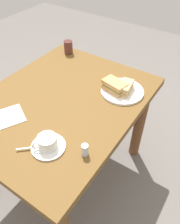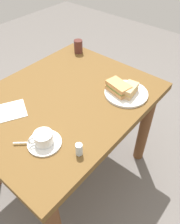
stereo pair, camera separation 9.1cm
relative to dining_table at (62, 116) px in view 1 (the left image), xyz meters
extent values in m
plane|color=#68625E|center=(0.00, 0.00, -0.61)|extent=(6.00, 6.00, 0.00)
cube|color=brown|center=(0.00, 0.00, 0.12)|extent=(1.08, 0.86, 0.04)
cylinder|color=brown|center=(0.46, -0.35, -0.26)|extent=(0.08, 0.08, 0.71)
cylinder|color=brown|center=(0.46, 0.35, -0.26)|extent=(0.08, 0.08, 0.71)
cylinder|color=white|center=(0.26, -0.27, 0.15)|extent=(0.26, 0.26, 0.01)
cube|color=tan|center=(0.26, -0.28, 0.16)|extent=(0.13, 0.08, 0.02)
cube|color=#DBBC6A|center=(0.26, -0.28, 0.18)|extent=(0.12, 0.08, 0.01)
cube|color=tan|center=(0.26, -0.28, 0.20)|extent=(0.13, 0.08, 0.02)
cube|color=tan|center=(0.23, -0.22, 0.16)|extent=(0.11, 0.16, 0.02)
cube|color=olive|center=(0.23, -0.22, 0.18)|extent=(0.10, 0.14, 0.01)
cube|color=tan|center=(0.23, -0.22, 0.20)|extent=(0.11, 0.16, 0.02)
cylinder|color=white|center=(-0.30, -0.18, 0.14)|extent=(0.16, 0.16, 0.01)
cylinder|color=white|center=(-0.30, -0.18, 0.18)|extent=(0.09, 0.09, 0.06)
cylinder|color=#9C8443|center=(-0.30, -0.18, 0.20)|extent=(0.08, 0.08, 0.01)
torus|color=white|center=(-0.34, -0.15, 0.18)|extent=(0.04, 0.03, 0.04)
cube|color=silver|center=(-0.37, -0.10, 0.15)|extent=(0.06, 0.06, 0.00)
ellipsoid|color=silver|center=(-0.34, -0.13, 0.15)|extent=(0.03, 0.03, 0.01)
cube|color=white|center=(-0.27, 0.13, 0.14)|extent=(0.20, 0.20, 0.00)
cylinder|color=silver|center=(-0.24, -0.34, 0.17)|extent=(0.03, 0.03, 0.06)
cylinder|color=#552A25|center=(0.46, 0.29, 0.19)|extent=(0.06, 0.06, 0.10)
camera|label=1|loc=(-0.73, -0.70, 0.97)|focal=35.94mm
camera|label=2|loc=(-0.68, -0.77, 0.97)|focal=35.94mm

